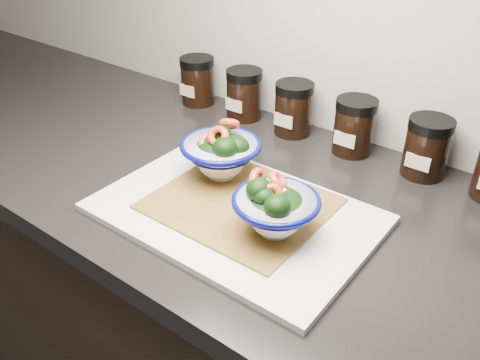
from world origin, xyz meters
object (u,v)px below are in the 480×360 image
Objects in this scene: spice_jar_d at (354,126)px; spice_jar_e at (427,147)px; spice_jar_a at (198,81)px; bowl_right at (275,209)px; bowl_left at (222,153)px; cutting_board at (235,213)px; spice_jar_c at (293,109)px; spice_jar_b at (244,94)px.

spice_jar_e is (0.15, 0.00, 0.00)m from spice_jar_d.
spice_jar_e is (0.56, 0.00, 0.00)m from spice_jar_a.
bowl_right is 1.20× the size of spice_jar_a.
spice_jar_d is at bearing 62.23° from bowl_left.
spice_jar_c is at bearing 105.83° from cutting_board.
bowl_left is at bearing -87.99° from spice_jar_c.
cutting_board is 0.49m from spice_jar_a.
bowl_left is at bearing -137.87° from spice_jar_e.
bowl_right reaches higher than cutting_board.
spice_jar_b is 0.13m from spice_jar_c.
bowl_left reaches higher than spice_jar_b.
spice_jar_b and spice_jar_d have the same top height.
spice_jar_c is (0.27, 0.00, 0.00)m from spice_jar_a.
spice_jar_b is 0.42m from spice_jar_e.
spice_jar_c and spice_jar_d have the same top height.
spice_jar_c is at bearing 180.00° from spice_jar_e.
spice_jar_e is (0.42, 0.00, 0.00)m from spice_jar_b.
bowl_right is at bearing -83.91° from spice_jar_d.
spice_jar_b is (0.14, 0.00, 0.00)m from spice_jar_a.
spice_jar_a and spice_jar_e have the same top height.
bowl_left is 0.19m from bowl_right.
spice_jar_c reaches higher than cutting_board.
cutting_board is 3.98× the size of spice_jar_d.
spice_jar_e reaches higher than cutting_board.
spice_jar_e is at bearing 58.46° from cutting_board.
spice_jar_b is at bearing 180.00° from spice_jar_c.
spice_jar_e is (0.11, 0.33, -0.00)m from bowl_right.
bowl_right is (0.09, -0.01, 0.05)m from cutting_board.
spice_jar_e is at bearing 0.00° from spice_jar_b.
spice_jar_b is at bearing 180.00° from spice_jar_e.
spice_jar_b is 1.00× the size of spice_jar_d.
cutting_board is 0.34m from spice_jar_c.
bowl_left is 0.29m from spice_jar_d.
spice_jar_c is at bearing 0.00° from spice_jar_a.
bowl_right is 1.20× the size of spice_jar_b.
bowl_right is 0.34m from spice_jar_d.
spice_jar_a is 0.56m from spice_jar_e.
spice_jar_d is at bearing 81.00° from cutting_board.
cutting_board is 3.09× the size of bowl_left.
bowl_right reaches higher than spice_jar_c.
bowl_right reaches higher than spice_jar_d.
bowl_right is 0.38m from spice_jar_c.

